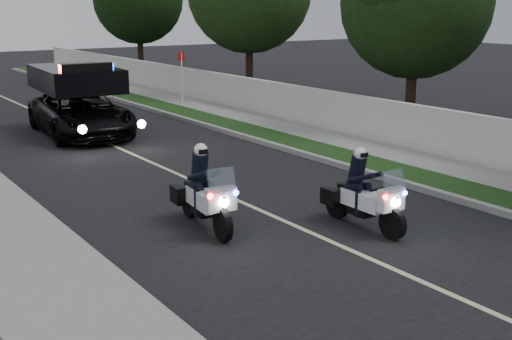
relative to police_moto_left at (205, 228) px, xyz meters
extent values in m
plane|color=black|center=(1.59, -3.46, 0.00)|extent=(120.00, 120.00, 0.00)
cube|color=gray|center=(5.69, 6.54, 0.07)|extent=(0.20, 60.00, 0.15)
cube|color=#193814|center=(6.39, 6.54, 0.08)|extent=(1.20, 60.00, 0.16)
cube|color=gray|center=(7.69, 6.54, 0.08)|extent=(1.40, 60.00, 0.16)
cube|color=beige|center=(8.69, 6.54, 0.75)|extent=(0.22, 60.00, 1.50)
cube|color=#BFB78C|center=(1.59, 6.54, 0.00)|extent=(0.12, 50.00, 0.01)
imported|color=black|center=(1.39, 10.97, 0.00)|extent=(3.01, 5.80, 2.73)
camera|label=1|loc=(-6.26, -11.05, 4.38)|focal=46.34mm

